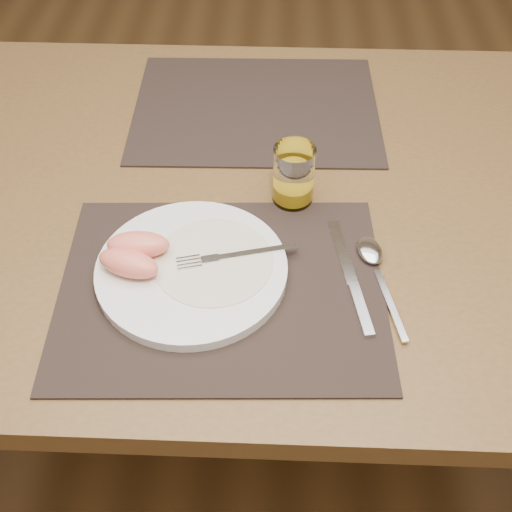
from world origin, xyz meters
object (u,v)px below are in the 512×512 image
(placemat_near, at_px, (222,288))
(knife, at_px, (353,284))
(spoon, at_px, (373,258))
(juice_glass, at_px, (294,177))
(table, at_px, (250,223))
(placemat_far, at_px, (256,108))
(plate, at_px, (192,270))
(fork, at_px, (227,257))

(placemat_near, height_order, knife, knife)
(spoon, bearing_deg, juice_glass, 131.53)
(placemat_near, relative_size, spoon, 2.35)
(table, bearing_deg, knife, -53.83)
(placemat_far, height_order, juice_glass, juice_glass)
(table, relative_size, knife, 6.39)
(placemat_far, relative_size, spoon, 2.35)
(placemat_far, xyz_separation_m, knife, (0.15, -0.43, 0.00))
(plate, xyz_separation_m, fork, (0.05, 0.02, 0.01))
(table, distance_m, plate, 0.23)
(spoon, relative_size, juice_glass, 1.98)
(table, xyz_separation_m, juice_glass, (0.07, -0.03, 0.13))
(spoon, xyz_separation_m, juice_glass, (-0.12, 0.13, 0.04))
(plate, distance_m, juice_glass, 0.22)
(placemat_near, xyz_separation_m, plate, (-0.04, 0.02, 0.01))
(table, xyz_separation_m, knife, (0.15, -0.21, 0.09))
(spoon, bearing_deg, knife, -122.70)
(fork, height_order, knife, fork)
(fork, height_order, spoon, fork)
(placemat_far, xyz_separation_m, fork, (-0.03, -0.40, 0.02))
(placemat_near, relative_size, placemat_far, 1.00)
(placemat_far, distance_m, knife, 0.46)
(placemat_far, distance_m, plate, 0.42)
(plate, xyz_separation_m, knife, (0.23, -0.01, -0.01))
(plate, bearing_deg, table, 69.62)
(spoon, bearing_deg, table, 138.84)
(placemat_near, bearing_deg, table, 82.44)
(knife, distance_m, spoon, 0.06)
(plate, xyz_separation_m, spoon, (0.26, 0.03, -0.00))
(placemat_far, bearing_deg, placemat_near, -94.04)
(placemat_near, height_order, spoon, spoon)
(placemat_near, distance_m, spoon, 0.22)
(table, distance_m, placemat_near, 0.24)
(placemat_far, height_order, plate, plate)
(placemat_far, xyz_separation_m, spoon, (0.18, -0.38, 0.01))
(placemat_near, relative_size, plate, 1.67)
(knife, height_order, juice_glass, juice_glass)
(table, bearing_deg, spoon, -41.16)
(plate, height_order, fork, fork)
(knife, relative_size, juice_glass, 2.26)
(fork, distance_m, knife, 0.18)
(knife, bearing_deg, fork, 170.00)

